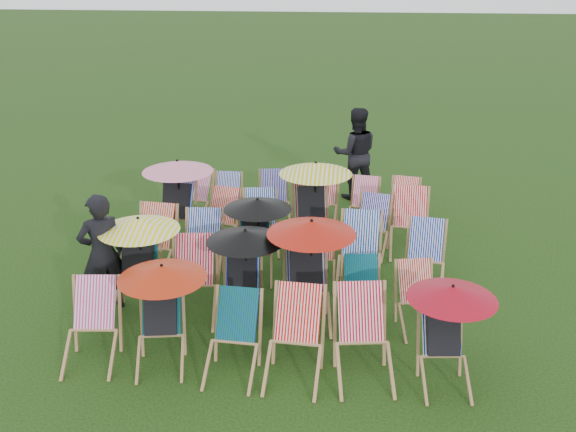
# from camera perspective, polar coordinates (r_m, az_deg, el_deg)

# --- Properties ---
(ground) EXTENTS (100.00, 100.00, 0.00)m
(ground) POSITION_cam_1_polar(r_m,az_deg,el_deg) (9.75, -0.41, -5.82)
(ground) COLOR black
(ground) RESTS_ON ground
(deckchair_0) EXTENTS (0.71, 0.93, 0.95)m
(deckchair_0) POSITION_cam_1_polar(r_m,az_deg,el_deg) (8.10, -17.14, -9.35)
(deckchair_0) COLOR #A87A4E
(deckchair_0) RESTS_ON ground
(deckchair_1) EXTENTS (1.05, 1.13, 1.24)m
(deckchair_1) POSITION_cam_1_polar(r_m,az_deg,el_deg) (7.79, -11.24, -8.53)
(deckchair_1) COLOR #A87A4E
(deckchair_1) RESTS_ON ground
(deckchair_2) EXTENTS (0.66, 0.88, 0.92)m
(deckchair_2) POSITION_cam_1_polar(r_m,az_deg,el_deg) (7.58, -4.95, -10.81)
(deckchair_2) COLOR #A87A4E
(deckchair_2) RESTS_ON ground
(deckchair_3) EXTENTS (0.72, 0.96, 1.00)m
(deckchair_3) POSITION_cam_1_polar(r_m,az_deg,el_deg) (7.47, 0.60, -10.90)
(deckchair_3) COLOR #A87A4E
(deckchair_3) RESTS_ON ground
(deckchair_4) EXTENTS (0.80, 1.02, 1.01)m
(deckchair_4) POSITION_cam_1_polar(r_m,az_deg,el_deg) (7.51, 6.75, -10.79)
(deckchair_4) COLOR #A87A4E
(deckchair_4) RESTS_ON ground
(deckchair_5) EXTENTS (1.01, 1.07, 1.19)m
(deckchair_5) POSITION_cam_1_polar(r_m,az_deg,el_deg) (7.52, 13.93, -10.20)
(deckchair_5) COLOR #A87A4E
(deckchair_5) RESTS_ON ground
(deckchair_6) EXTENTS (1.11, 1.15, 1.31)m
(deckchair_6) POSITION_cam_1_polar(r_m,az_deg,el_deg) (8.98, -13.32, -4.09)
(deckchair_6) COLOR #A87A4E
(deckchair_6) RESTS_ON ground
(deckchair_7) EXTENTS (0.77, 1.00, 1.02)m
(deckchair_7) POSITION_cam_1_polar(r_m,az_deg,el_deg) (8.75, -8.48, -5.77)
(deckchair_7) COLOR #A87A4E
(deckchair_7) RESTS_ON ground
(deckchair_8) EXTENTS (1.04, 1.11, 1.23)m
(deckchair_8) POSITION_cam_1_polar(r_m,az_deg,el_deg) (8.59, -4.05, -5.07)
(deckchair_8) COLOR #A87A4E
(deckchair_8) RESTS_ON ground
(deckchair_9) EXTENTS (1.17, 1.26, 1.39)m
(deckchair_9) POSITION_cam_1_polar(r_m,az_deg,el_deg) (8.46, 1.79, -4.84)
(deckchair_9) COLOR #A87A4E
(deckchair_9) RESTS_ON ground
(deckchair_10) EXTENTS (0.64, 0.84, 0.86)m
(deckchair_10) POSITION_cam_1_polar(r_m,az_deg,el_deg) (8.54, 6.62, -7.04)
(deckchair_10) COLOR #A87A4E
(deckchair_10) RESTS_ON ground
(deckchair_11) EXTENTS (0.69, 0.86, 0.83)m
(deckchair_11) POSITION_cam_1_polar(r_m,az_deg,el_deg) (8.59, 11.58, -7.29)
(deckchair_11) COLOR #A87A4E
(deckchair_11) RESTS_ON ground
(deckchair_12) EXTENTS (0.76, 1.00, 1.02)m
(deckchair_12) POSITION_cam_1_polar(r_m,az_deg,el_deg) (9.96, -12.17, -2.46)
(deckchair_12) COLOR #A87A4E
(deckchair_12) RESTS_ON ground
(deckchair_13) EXTENTS (0.68, 0.93, 0.98)m
(deckchair_13) POSITION_cam_1_polar(r_m,az_deg,el_deg) (9.74, -7.72, -2.86)
(deckchair_13) COLOR #A87A4E
(deckchair_13) RESTS_ON ground
(deckchair_14) EXTENTS (1.03, 1.10, 1.22)m
(deckchair_14) POSITION_cam_1_polar(r_m,az_deg,el_deg) (9.67, -2.92, -1.87)
(deckchair_14) COLOR #A87A4E
(deckchair_14) RESTS_ON ground
(deckchair_15) EXTENTS (0.57, 0.79, 0.84)m
(deckchair_15) POSITION_cam_1_polar(r_m,az_deg,el_deg) (9.58, 2.68, -3.58)
(deckchair_15) COLOR #A87A4E
(deckchair_15) RESTS_ON ground
(deckchair_16) EXTENTS (0.73, 0.98, 1.02)m
(deckchair_16) POSITION_cam_1_polar(r_m,az_deg,el_deg) (9.52, 6.37, -3.27)
(deckchair_16) COLOR #A87A4E
(deckchair_16) RESTS_ON ground
(deckchair_17) EXTENTS (0.73, 0.94, 0.94)m
(deckchair_17) POSITION_cam_1_polar(r_m,az_deg,el_deg) (9.61, 12.05, -3.63)
(deckchair_17) COLOR #A87A4E
(deckchair_17) RESTS_ON ground
(deckchair_18) EXTENTS (1.19, 1.24, 1.41)m
(deckchair_18) POSITION_cam_1_polar(r_m,az_deg,el_deg) (10.99, -10.02, 1.39)
(deckchair_18) COLOR #A87A4E
(deckchair_18) RESTS_ON ground
(deckchair_19) EXTENTS (0.76, 0.94, 0.92)m
(deckchair_19) POSITION_cam_1_polar(r_m,az_deg,el_deg) (10.81, -6.21, -0.35)
(deckchair_19) COLOR #A87A4E
(deckchair_19) RESTS_ON ground
(deckchair_20) EXTENTS (0.75, 0.95, 0.94)m
(deckchair_20) POSITION_cam_1_polar(r_m,az_deg,el_deg) (10.62, -2.45, -0.59)
(deckchair_20) COLOR #A87A4E
(deckchair_20) RESTS_ON ground
(deckchair_21) EXTENTS (1.21, 1.31, 1.43)m
(deckchair_21) POSITION_cam_1_polar(r_m,az_deg,el_deg) (10.63, 2.24, 1.09)
(deckchair_21) COLOR #A87A4E
(deckchair_21) RESTS_ON ground
(deckchair_22) EXTENTS (0.75, 0.92, 0.89)m
(deckchair_22) POSITION_cam_1_polar(r_m,az_deg,el_deg) (10.61, 7.39, -0.93)
(deckchair_22) COLOR #A87A4E
(deckchair_22) RESTS_ON ground
(deckchair_23) EXTENTS (0.70, 0.96, 1.01)m
(deckchair_23) POSITION_cam_1_polar(r_m,az_deg,el_deg) (10.69, 10.81, -0.64)
(deckchair_23) COLOR #A87A4E
(deckchair_23) RESTS_ON ground
(deckchair_24) EXTENTS (0.76, 0.93, 0.90)m
(deckchair_24) POSITION_cam_1_polar(r_m,az_deg,el_deg) (11.94, -8.47, 1.70)
(deckchair_24) COLOR #A87A4E
(deckchair_24) RESTS_ON ground
(deckchair_25) EXTENTS (0.56, 0.78, 0.84)m
(deckchair_25) POSITION_cam_1_polar(r_m,az_deg,el_deg) (11.83, -5.53, 1.50)
(deckchair_25) COLOR #A87A4E
(deckchair_25) RESTS_ON ground
(deckchair_26) EXTENTS (0.71, 0.90, 0.89)m
(deckchair_26) POSITION_cam_1_polar(r_m,az_deg,el_deg) (11.73, -1.21, 1.56)
(deckchair_26) COLOR #A87A4E
(deckchair_26) RESTS_ON ground
(deckchair_27) EXTENTS (0.67, 0.89, 0.92)m
(deckchair_27) POSITION_cam_1_polar(r_m,az_deg,el_deg) (11.61, 2.97, 1.37)
(deckchair_27) COLOR #A87A4E
(deckchair_27) RESTS_ON ground
(deckchair_28) EXTENTS (0.66, 0.84, 0.84)m
(deckchair_28) POSITION_cam_1_polar(r_m,az_deg,el_deg) (11.62, 6.72, 1.06)
(deckchair_28) COLOR #A87A4E
(deckchair_28) RESTS_ON ground
(deckchair_29) EXTENTS (0.71, 0.88, 0.86)m
(deckchair_29) POSITION_cam_1_polar(r_m,az_deg,el_deg) (11.64, 10.17, 0.94)
(deckchair_29) COLOR #A87A4E
(deckchair_29) RESTS_ON ground
(person_left) EXTENTS (0.74, 0.69, 1.70)m
(person_left) POSITION_cam_1_polar(r_m,az_deg,el_deg) (9.02, -16.21, -3.18)
(person_left) COLOR black
(person_left) RESTS_ON ground
(person_rear) EXTENTS (0.99, 0.82, 1.84)m
(person_rear) POSITION_cam_1_polar(r_m,az_deg,el_deg) (12.87, 6.02, 5.55)
(person_rear) COLOR black
(person_rear) RESTS_ON ground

